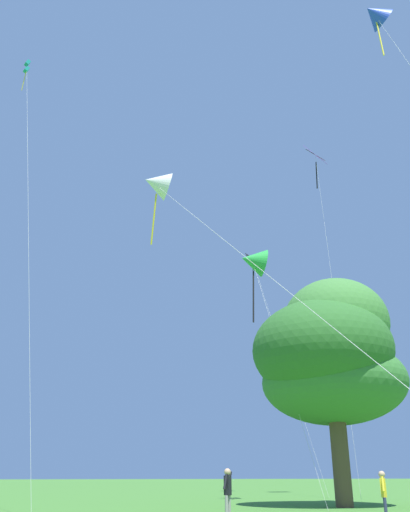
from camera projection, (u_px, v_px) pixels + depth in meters
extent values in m
cube|color=black|center=(253.00, 259.00, 51.03)|extent=(1.42, 1.37, 1.27)
cylinder|color=#3F382D|center=(253.00, 259.00, 51.03)|extent=(1.37, 0.13, 0.57)
cylinder|color=black|center=(253.00, 275.00, 50.54)|extent=(0.20, 0.27, 1.99)
cylinder|color=silver|center=(284.00, 358.00, 43.36)|extent=(1.57, 8.97, 20.19)
cone|color=blue|center=(375.00, 15.00, 31.21)|extent=(1.93, 1.66, 1.89)
cylinder|color=yellow|center=(380.00, 39.00, 30.32)|extent=(0.21, 0.42, 2.69)
cone|color=white|center=(157.00, 183.00, 18.39)|extent=(1.02, 1.00, 1.13)
cylinder|color=yellow|center=(154.00, 219.00, 18.04)|extent=(0.13, 0.36, 1.76)
cylinder|color=silver|center=(273.00, 279.00, 11.44)|extent=(3.34, 11.87, 10.53)
cube|color=purple|center=(315.00, 155.00, 47.77)|extent=(2.20, 1.78, 2.03)
cylinder|color=#3F382D|center=(315.00, 155.00, 47.77)|extent=(1.72, 0.25, 1.07)
cylinder|color=black|center=(317.00, 175.00, 47.18)|extent=(0.18, 0.44, 2.44)
cylinder|color=silver|center=(333.00, 290.00, 38.93)|extent=(2.93, 7.35, 27.45)
cone|color=green|center=(253.00, 261.00, 35.12)|extent=(1.96, 1.97, 2.06)
cylinder|color=black|center=(253.00, 296.00, 33.98)|extent=(0.39, 0.53, 3.50)
cylinder|color=silver|center=(283.00, 361.00, 28.97)|extent=(0.22, 7.72, 14.15)
cube|color=teal|center=(27.00, 63.00, 32.77)|extent=(0.41, 0.41, 0.37)
cube|color=teal|center=(26.00, 70.00, 32.58)|extent=(0.41, 0.41, 0.37)
cylinder|color=#3F382D|center=(27.00, 66.00, 32.67)|extent=(0.02, 0.02, 0.71)
cylinder|color=yellow|center=(24.00, 80.00, 32.39)|extent=(0.17, 0.28, 1.32)
cylinder|color=silver|center=(28.00, 227.00, 25.14)|extent=(3.38, 7.47, 24.23)
cylinder|color=gray|center=(229.00, 509.00, 17.58)|extent=(0.11, 0.11, 0.80)
cylinder|color=gray|center=(227.00, 509.00, 17.45)|extent=(0.11, 0.11, 0.80)
cube|color=black|center=(228.00, 485.00, 17.77)|extent=(0.27, 0.27, 0.60)
cylinder|color=black|center=(230.00, 480.00, 17.93)|extent=(0.25, 0.24, 0.56)
cylinder|color=black|center=(226.00, 480.00, 17.73)|extent=(0.25, 0.24, 0.56)
sphere|color=tan|center=(227.00, 472.00, 17.93)|extent=(0.22, 0.22, 0.22)
cylinder|color=#2D3351|center=(386.00, 511.00, 16.97)|extent=(0.10, 0.10, 0.76)
cylinder|color=#2D3351|center=(386.00, 511.00, 16.83)|extent=(0.10, 0.10, 0.76)
cube|color=yellow|center=(383.00, 488.00, 17.15)|extent=(0.25, 0.25, 0.57)
cylinder|color=yellow|center=(383.00, 483.00, 17.31)|extent=(0.20, 0.26, 0.53)
cylinder|color=yellow|center=(383.00, 483.00, 17.10)|extent=(0.20, 0.26, 0.53)
sphere|color=tan|center=(382.00, 474.00, 17.30)|extent=(0.21, 0.21, 0.21)
cylinder|color=brown|center=(337.00, 415.00, 26.78)|extent=(0.83, 0.83, 8.32)
ellipsoid|color=#387533|center=(334.00, 383.00, 27.99)|extent=(7.41, 7.41, 4.22)
ellipsoid|color=#2D6628|center=(322.00, 351.00, 27.73)|extent=(7.14, 7.14, 5.14)
ellipsoid|color=#427F38|center=(336.00, 324.00, 28.62)|extent=(5.53, 5.53, 4.79)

